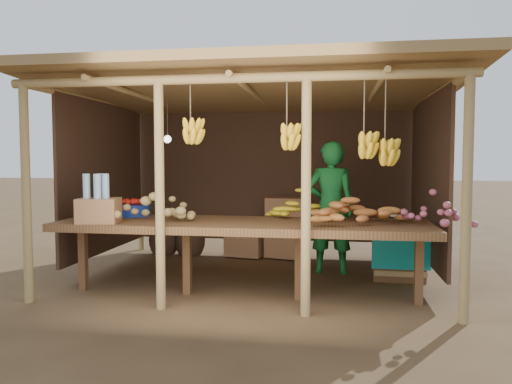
# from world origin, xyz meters

# --- Properties ---
(ground) EXTENTS (60.00, 60.00, 0.00)m
(ground) POSITION_xyz_m (0.00, 0.00, 0.00)
(ground) COLOR brown
(ground) RESTS_ON ground
(stall_structure) EXTENTS (4.70, 3.50, 2.43)m
(stall_structure) POSITION_xyz_m (0.07, -0.03, 1.91)
(stall_structure) COLOR tan
(stall_structure) RESTS_ON ground
(counter) EXTENTS (3.90, 1.05, 0.80)m
(counter) POSITION_xyz_m (0.00, -0.95, 0.74)
(counter) COLOR brown
(counter) RESTS_ON ground
(potato_heap) EXTENTS (1.09, 0.85, 0.36)m
(potato_heap) POSITION_xyz_m (-0.97, -1.05, 0.98)
(potato_heap) COLOR tan
(potato_heap) RESTS_ON counter
(sweet_potato_heap) EXTENTS (1.13, 0.78, 0.36)m
(sweet_potato_heap) POSITION_xyz_m (1.17, -0.96, 0.98)
(sweet_potato_heap) COLOR #B96C2F
(sweet_potato_heap) RESTS_ON counter
(onion_heap) EXTENTS (0.88, 0.71, 0.35)m
(onion_heap) POSITION_xyz_m (1.90, -1.06, 0.98)
(onion_heap) COLOR #BD5C73
(onion_heap) RESTS_ON counter
(banana_pile) EXTENTS (0.69, 0.45, 0.35)m
(banana_pile) POSITION_xyz_m (0.60, -0.58, 0.97)
(banana_pile) COLOR yellow
(banana_pile) RESTS_ON counter
(tomato_basin) EXTENTS (0.38, 0.38, 0.20)m
(tomato_basin) POSITION_xyz_m (-1.33, -0.63, 0.88)
(tomato_basin) COLOR navy
(tomato_basin) RESTS_ON counter
(bottle_box) EXTENTS (0.45, 0.38, 0.51)m
(bottle_box) POSITION_xyz_m (-1.44, -1.28, 0.99)
(bottle_box) COLOR #9E6B47
(bottle_box) RESTS_ON counter
(vendor) EXTENTS (0.62, 0.41, 1.68)m
(vendor) POSITION_xyz_m (0.91, 0.32, 0.84)
(vendor) COLOR #197430
(vendor) RESTS_ON ground
(tarp_crate) EXTENTS (0.69, 0.60, 0.80)m
(tarp_crate) POSITION_xyz_m (1.73, 0.15, 0.33)
(tarp_crate) COLOR brown
(tarp_crate) RESTS_ON ground
(carton_stack) EXTENTS (1.20, 0.51, 0.87)m
(carton_stack) POSITION_xyz_m (0.06, 1.20, 0.39)
(carton_stack) COLOR #9E6B47
(carton_stack) RESTS_ON ground
(burlap_sacks) EXTENTS (0.87, 0.46, 0.62)m
(burlap_sacks) POSITION_xyz_m (-1.41, 1.20, 0.27)
(burlap_sacks) COLOR #472F20
(burlap_sacks) RESTS_ON ground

